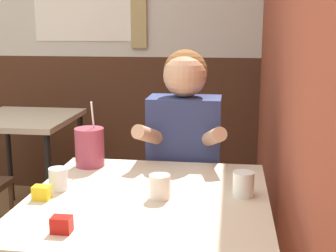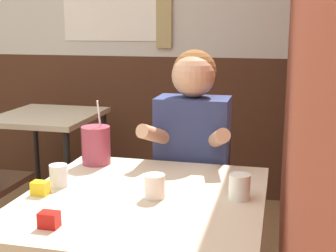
# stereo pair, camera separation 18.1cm
# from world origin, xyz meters

# --- Properties ---
(brick_wall_right) EXTENTS (0.08, 4.43, 2.70)m
(brick_wall_right) POSITION_xyz_m (1.19, 1.21, 1.35)
(brick_wall_right) COLOR brown
(brick_wall_right) RESTS_ON ground_plane
(back_wall) EXTENTS (5.33, 0.09, 2.70)m
(back_wall) POSITION_xyz_m (-0.01, 2.45, 1.36)
(back_wall) COLOR silver
(back_wall) RESTS_ON ground_plane
(main_table) EXTENTS (0.87, 0.91, 0.74)m
(main_table) POSITION_xyz_m (0.66, 0.41, 0.67)
(main_table) COLOR beige
(main_table) RESTS_ON ground_plane
(background_table) EXTENTS (0.66, 0.72, 0.74)m
(background_table) POSITION_xyz_m (-0.44, 1.78, 0.64)
(background_table) COLOR beige
(background_table) RESTS_ON ground_plane
(person_seated) EXTENTS (0.42, 0.40, 1.24)m
(person_seated) POSITION_xyz_m (0.73, 0.99, 0.65)
(person_seated) COLOR navy
(person_seated) RESTS_ON ground_plane
(cocktail_pitcher) EXTENTS (0.13, 0.13, 0.29)m
(cocktail_pitcher) POSITION_xyz_m (0.34, 0.75, 0.82)
(cocktail_pitcher) COLOR #99384C
(cocktail_pitcher) RESTS_ON main_table
(glass_near_pitcher) EXTENTS (0.07, 0.07, 0.09)m
(glass_near_pitcher) POSITION_xyz_m (0.31, 0.44, 0.78)
(glass_near_pitcher) COLOR silver
(glass_near_pitcher) RESTS_ON main_table
(glass_center) EXTENTS (0.08, 0.08, 0.09)m
(glass_center) POSITION_xyz_m (1.00, 0.47, 0.78)
(glass_center) COLOR silver
(glass_center) RESTS_ON main_table
(glass_far_side) EXTENTS (0.08, 0.08, 0.09)m
(glass_far_side) POSITION_xyz_m (0.70, 0.41, 0.78)
(glass_far_side) COLOR silver
(glass_far_side) RESTS_ON main_table
(condiment_ketchup) EXTENTS (0.06, 0.04, 0.05)m
(condiment_ketchup) POSITION_xyz_m (0.46, 0.09, 0.76)
(condiment_ketchup) COLOR #B7140F
(condiment_ketchup) RESTS_ON main_table
(condiment_mustard) EXTENTS (0.06, 0.04, 0.05)m
(condiment_mustard) POSITION_xyz_m (0.29, 0.34, 0.76)
(condiment_mustard) COLOR yellow
(condiment_mustard) RESTS_ON main_table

